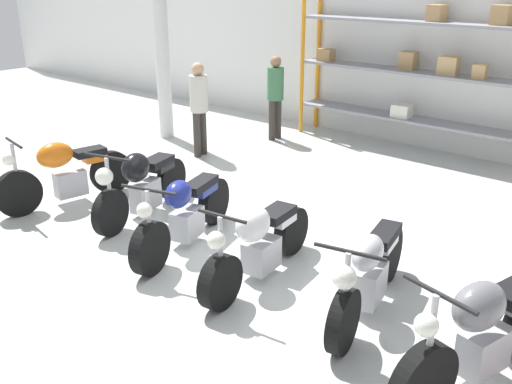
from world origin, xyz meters
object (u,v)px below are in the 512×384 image
motorcycle_black (141,183)px  person_near_rack (199,102)px  motorcycle_orange (65,172)px  person_browsing (275,91)px  motorcycle_blue (185,213)px  motorcycle_silver (369,272)px  shelving_rack (414,68)px  motorcycle_white (259,242)px  motorcycle_grey (483,332)px

motorcycle_black → person_near_rack: size_ratio=1.17×
motorcycle_black → motorcycle_orange: bearing=-85.6°
person_browsing → motorcycle_blue: bearing=120.3°
motorcycle_silver → shelving_rack: bearing=-169.4°
shelving_rack → motorcycle_black: 5.50m
motorcycle_black → motorcycle_blue: motorcycle_black is taller
motorcycle_blue → motorcycle_silver: bearing=77.1°
motorcycle_orange → motorcycle_silver: (4.72, 0.35, -0.04)m
motorcycle_black → person_near_rack: (-1.38, 2.44, 0.51)m
shelving_rack → motorcycle_silver: (2.24, -5.31, -1.08)m
person_browsing → person_near_rack: person_near_rack is taller
shelving_rack → person_browsing: bearing=-155.3°
shelving_rack → motorcycle_white: size_ratio=2.25×
motorcycle_blue → motorcycle_white: size_ratio=1.04×
motorcycle_white → person_browsing: person_browsing is taller
motorcycle_white → motorcycle_blue: bearing=-99.4°
motorcycle_blue → person_near_rack: person_near_rack is taller
motorcycle_orange → person_browsing: 4.62m
motorcycle_blue → motorcycle_silver: size_ratio=1.03×
shelving_rack → person_browsing: size_ratio=2.75×
motorcycle_blue → motorcycle_white: bearing=71.7°
motorcycle_black → motorcycle_grey: motorcycle_grey is taller
motorcycle_blue → motorcycle_grey: 3.66m
shelving_rack → person_near_rack: bearing=-133.7°
motorcycle_orange → person_browsing: size_ratio=1.24×
motorcycle_orange → motorcycle_grey: (5.94, 0.00, 0.01)m
motorcycle_grey → person_near_rack: size_ratio=1.20×
motorcycle_grey → person_near_rack: bearing=-100.5°
motorcycle_silver → person_browsing: (-4.57, 4.24, 0.52)m
motorcycle_silver → motorcycle_grey: motorcycle_grey is taller
motorcycle_blue → motorcycle_orange: bearing=-102.0°
shelving_rack → motorcycle_blue: bearing=-92.0°
shelving_rack → motorcycle_white: 5.70m
shelving_rack → motorcycle_blue: (-0.20, -5.47, -1.09)m
shelving_rack → motorcycle_silver: size_ratio=2.23×
shelving_rack → person_browsing: 2.62m
motorcycle_blue → person_browsing: person_browsing is taller
motorcycle_blue → motorcycle_grey: (3.65, -0.18, 0.07)m
motorcycle_black → motorcycle_blue: size_ratio=0.94×
motorcycle_grey → person_browsing: (-5.79, 4.59, 0.47)m
motorcycle_grey → shelving_rack: bearing=-134.1°
motorcycle_silver → person_browsing: 6.26m
motorcycle_blue → shelving_rack: bearing=161.3°
person_near_rack → motorcycle_orange: bearing=85.6°
motorcycle_silver → person_browsing: bearing=-145.2°
motorcycle_blue → motorcycle_white: motorcycle_white is taller
motorcycle_black → motorcycle_grey: 4.78m
motorcycle_silver → motorcycle_orange: bearing=-98.1°
person_browsing → person_near_rack: 1.76m
motorcycle_orange → motorcycle_blue: size_ratio=0.97×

